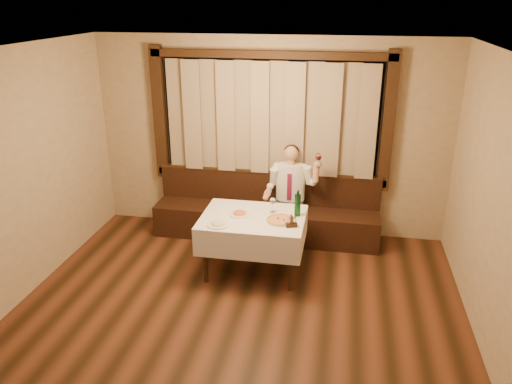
% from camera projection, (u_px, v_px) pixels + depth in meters
% --- Properties ---
extents(room, '(5.01, 6.01, 2.81)m').
position_uv_depth(room, '(240.00, 180.00, 5.17)').
color(room, black).
rests_on(room, ground).
extents(banquette, '(3.20, 0.61, 0.94)m').
position_uv_depth(banquette, '(266.00, 216.00, 7.21)').
color(banquette, black).
rests_on(banquette, ground).
extents(dining_table, '(1.27, 0.97, 0.76)m').
position_uv_depth(dining_table, '(253.00, 224.00, 6.15)').
color(dining_table, black).
rests_on(dining_table, ground).
extents(pizza, '(0.35, 0.35, 0.04)m').
position_uv_depth(pizza, '(280.00, 220.00, 5.97)').
color(pizza, white).
rests_on(pizza, dining_table).
extents(pasta_red, '(0.26, 0.26, 0.09)m').
position_uv_depth(pasta_red, '(239.00, 212.00, 6.14)').
color(pasta_red, white).
rests_on(pasta_red, dining_table).
extents(pasta_cream, '(0.26, 0.26, 0.09)m').
position_uv_depth(pasta_cream, '(218.00, 223.00, 5.86)').
color(pasta_cream, white).
rests_on(pasta_cream, dining_table).
extents(green_bottle, '(0.07, 0.07, 0.34)m').
position_uv_depth(green_bottle, '(298.00, 205.00, 6.08)').
color(green_bottle, '#104B1E').
rests_on(green_bottle, dining_table).
extents(table_wine_glass, '(0.08, 0.08, 0.20)m').
position_uv_depth(table_wine_glass, '(273.00, 202.00, 6.17)').
color(table_wine_glass, white).
rests_on(table_wine_glass, dining_table).
extents(cruet_caddy, '(0.15, 0.11, 0.14)m').
position_uv_depth(cruet_caddy, '(291.00, 223.00, 5.82)').
color(cruet_caddy, black).
rests_on(cruet_caddy, dining_table).
extents(seated_man, '(0.75, 0.56, 1.39)m').
position_uv_depth(seated_man, '(290.00, 187.00, 6.89)').
color(seated_man, black).
rests_on(seated_man, ground).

